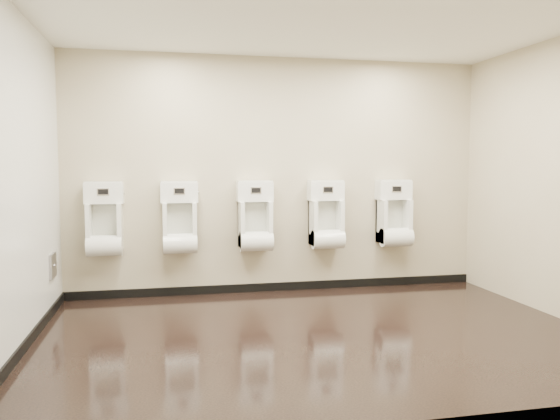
# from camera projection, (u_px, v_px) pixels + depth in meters

# --- Properties ---
(ground) EXTENTS (5.00, 3.50, 0.00)m
(ground) POSITION_uv_depth(u_px,v_px,m) (318.00, 334.00, 4.95)
(ground) COLOR black
(ground) RESTS_ON ground
(ceiling) EXTENTS (5.00, 3.50, 0.00)m
(ceiling) POSITION_uv_depth(u_px,v_px,m) (320.00, 18.00, 4.72)
(ceiling) COLOR white
(back_wall) EXTENTS (5.00, 0.02, 2.80)m
(back_wall) POSITION_uv_depth(u_px,v_px,m) (279.00, 176.00, 6.54)
(back_wall) COLOR #B9AF90
(back_wall) RESTS_ON ground
(front_wall) EXTENTS (5.00, 0.02, 2.80)m
(front_wall) POSITION_uv_depth(u_px,v_px,m) (403.00, 188.00, 3.12)
(front_wall) COLOR #B9AF90
(front_wall) RESTS_ON ground
(left_wall) EXTENTS (0.02, 3.50, 2.80)m
(left_wall) POSITION_uv_depth(u_px,v_px,m) (16.00, 181.00, 4.32)
(left_wall) COLOR #B9AF90
(left_wall) RESTS_ON ground
(tile_overlay_left) EXTENTS (0.01, 3.50, 2.80)m
(tile_overlay_left) POSITION_uv_depth(u_px,v_px,m) (16.00, 181.00, 4.32)
(tile_overlay_left) COLOR white
(tile_overlay_left) RESTS_ON ground
(skirting_back) EXTENTS (5.00, 0.02, 0.10)m
(skirting_back) POSITION_uv_depth(u_px,v_px,m) (280.00, 287.00, 6.64)
(skirting_back) COLOR black
(skirting_back) RESTS_ON ground
(skirting_left) EXTENTS (0.02, 3.50, 0.10)m
(skirting_left) POSITION_uv_depth(u_px,v_px,m) (24.00, 347.00, 4.44)
(skirting_left) COLOR black
(skirting_left) RESTS_ON ground
(access_panel) EXTENTS (0.04, 0.25, 0.25)m
(access_panel) POSITION_uv_depth(u_px,v_px,m) (53.00, 266.00, 5.57)
(access_panel) COLOR #9E9EA3
(access_panel) RESTS_ON left_wall
(urinal_0) EXTENTS (0.43, 0.32, 0.80)m
(urinal_0) POSITION_uv_depth(u_px,v_px,m) (105.00, 224.00, 6.04)
(urinal_0) COLOR white
(urinal_0) RESTS_ON back_wall
(urinal_1) EXTENTS (0.43, 0.32, 0.80)m
(urinal_1) POSITION_uv_depth(u_px,v_px,m) (180.00, 223.00, 6.20)
(urinal_1) COLOR white
(urinal_1) RESTS_ON back_wall
(urinal_2) EXTENTS (0.43, 0.32, 0.80)m
(urinal_2) POSITION_uv_depth(u_px,v_px,m) (255.00, 221.00, 6.38)
(urinal_2) COLOR white
(urinal_2) RESTS_ON back_wall
(urinal_3) EXTENTS (0.43, 0.32, 0.80)m
(urinal_3) POSITION_uv_depth(u_px,v_px,m) (326.00, 220.00, 6.56)
(urinal_3) COLOR white
(urinal_3) RESTS_ON back_wall
(urinal_4) EXTENTS (0.43, 0.32, 0.80)m
(urinal_4) POSITION_uv_depth(u_px,v_px,m) (394.00, 218.00, 6.73)
(urinal_4) COLOR white
(urinal_4) RESTS_ON back_wall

